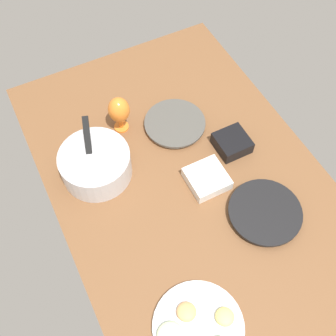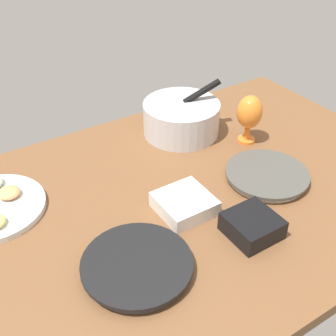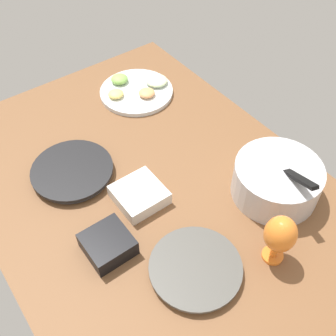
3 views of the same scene
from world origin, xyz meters
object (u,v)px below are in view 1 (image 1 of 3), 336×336
(fruit_platter, at_px, (198,328))
(dinner_plate_right, at_px, (175,124))
(square_bowl_white, at_px, (207,178))
(dinner_plate_left, at_px, (265,213))
(mixing_bowl, at_px, (95,164))
(hurricane_glass_orange, at_px, (119,111))
(square_bowl_black, at_px, (232,142))

(fruit_platter, bearing_deg, dinner_plate_right, -22.31)
(fruit_platter, xyz_separation_m, square_bowl_white, (0.47, -0.30, 0.01))
(dinner_plate_left, relative_size, dinner_plate_right, 1.05)
(dinner_plate_left, distance_m, mixing_bowl, 0.68)
(hurricane_glass_orange, distance_m, square_bowl_white, 0.45)
(mixing_bowl, bearing_deg, square_bowl_white, -122.60)
(dinner_plate_right, bearing_deg, hurricane_glass_orange, 65.20)
(fruit_platter, bearing_deg, hurricane_glass_orange, -7.11)
(dinner_plate_left, height_order, dinner_plate_right, dinner_plate_left)
(dinner_plate_right, bearing_deg, dinner_plate_left, -168.53)
(mixing_bowl, distance_m, hurricane_glass_orange, 0.25)
(hurricane_glass_orange, relative_size, square_bowl_black, 1.35)
(dinner_plate_left, distance_m, square_bowl_black, 0.33)
(square_bowl_white, bearing_deg, mixing_bowl, 57.40)
(dinner_plate_left, bearing_deg, fruit_platter, 120.02)
(square_bowl_black, bearing_deg, mixing_bowl, 75.96)
(mixing_bowl, bearing_deg, fruit_platter, -174.55)
(square_bowl_white, xyz_separation_m, square_bowl_black, (0.10, -0.18, 0.01))
(fruit_platter, relative_size, square_bowl_white, 2.01)
(mixing_bowl, relative_size, square_bowl_white, 1.92)
(mixing_bowl, distance_m, fruit_platter, 0.71)
(dinner_plate_left, xyz_separation_m, hurricane_glass_orange, (0.63, 0.32, 0.10))
(mixing_bowl, bearing_deg, dinner_plate_right, -79.90)
(fruit_platter, height_order, square_bowl_white, same)
(dinner_plate_right, relative_size, square_bowl_white, 1.76)
(fruit_platter, bearing_deg, square_bowl_white, -32.72)
(dinner_plate_left, relative_size, mixing_bowl, 0.97)
(square_bowl_white, bearing_deg, dinner_plate_left, -151.20)
(hurricane_glass_orange, bearing_deg, square_bowl_white, -154.30)
(square_bowl_black, bearing_deg, dinner_plate_right, 38.02)
(dinner_plate_right, xyz_separation_m, square_bowl_white, (-0.31, 0.02, 0.01))
(square_bowl_black, bearing_deg, hurricane_glass_orange, 50.76)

